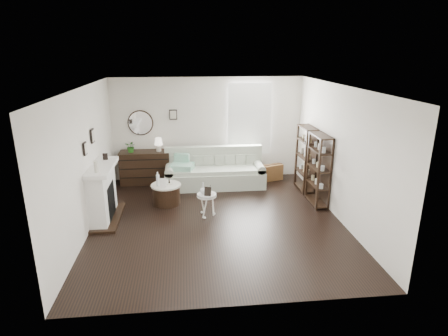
{
  "coord_description": "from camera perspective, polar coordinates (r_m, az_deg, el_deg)",
  "views": [
    {
      "loc": [
        -0.6,
        -7.02,
        3.36
      ],
      "look_at": [
        0.22,
        0.8,
        0.86
      ],
      "focal_mm": 30.0,
      "sensor_mm": 36.0,
      "label": 1
    }
  ],
  "objects": [
    {
      "name": "bottle_drum",
      "position": [
        8.4,
        -10.06,
        -1.65
      ],
      "size": [
        0.08,
        0.08,
        0.33
      ],
      "primitive_type": "cylinder",
      "color": "silver",
      "rests_on": "drum_table"
    },
    {
      "name": "room",
      "position": [
        9.97,
        1.78,
        7.4
      ],
      "size": [
        5.5,
        5.5,
        5.5
      ],
      "color": "black",
      "rests_on": "ground"
    },
    {
      "name": "fireplace",
      "position": [
        8.03,
        -17.98,
        -3.86
      ],
      "size": [
        0.5,
        1.4,
        1.84
      ],
      "color": "white",
      "rests_on": "ground"
    },
    {
      "name": "flask_ped",
      "position": [
        7.76,
        -3.21,
        -3.08
      ],
      "size": [
        0.13,
        0.13,
        0.25
      ],
      "primitive_type": null,
      "color": "silver",
      "rests_on": "pedestal_table"
    },
    {
      "name": "drum_table",
      "position": [
        8.59,
        -8.78,
        -3.94
      ],
      "size": [
        0.67,
        0.67,
        0.47
      ],
      "rotation": [
        0.0,
        0.0,
        -0.19
      ],
      "color": "black",
      "rests_on": "ground"
    },
    {
      "name": "dresser",
      "position": [
        9.99,
        -11.89,
        0.13
      ],
      "size": [
        1.28,
        0.55,
        0.85
      ],
      "color": "black",
      "rests_on": "ground"
    },
    {
      "name": "card_frame_ped",
      "position": [
        7.66,
        -2.49,
        -3.59
      ],
      "size": [
        0.15,
        0.1,
        0.19
      ],
      "primitive_type": "cube",
      "rotation": [
        -0.21,
        0.0,
        -0.33
      ],
      "color": "black",
      "rests_on": "pedestal_table"
    },
    {
      "name": "sofa",
      "position": [
        9.62,
        -1.46,
        -0.81
      ],
      "size": [
        2.51,
        0.87,
        0.98
      ],
      "color": "#B5C0AB",
      "rests_on": "ground"
    },
    {
      "name": "pedestal_table",
      "position": [
        7.81,
        -2.66,
        -4.25
      ],
      "size": [
        0.41,
        0.41,
        0.5
      ],
      "rotation": [
        0.0,
        0.0,
        -0.36
      ],
      "color": "silver",
      "rests_on": "ground"
    },
    {
      "name": "potted_plant",
      "position": [
        9.83,
        -13.98,
        3.2
      ],
      "size": [
        0.34,
        0.32,
        0.31
      ],
      "primitive_type": "imported",
      "rotation": [
        0.0,
        0.0,
        -0.35
      ],
      "color": "#235C1A",
      "rests_on": "dresser"
    },
    {
      "name": "shelf_unit_near",
      "position": [
        8.6,
        14.2,
        -0.25
      ],
      "size": [
        0.3,
        0.8,
        1.6
      ],
      "color": "black",
      "rests_on": "ground"
    },
    {
      "name": "shelf_unit_far",
      "position": [
        9.41,
        12.37,
        1.41
      ],
      "size": [
        0.3,
        0.8,
        1.6
      ],
      "color": "black",
      "rests_on": "ground"
    },
    {
      "name": "suitcase",
      "position": [
        10.09,
        7.18,
        -0.71
      ],
      "size": [
        0.68,
        0.41,
        0.43
      ],
      "primitive_type": "cube",
      "rotation": [
        0.0,
        0.0,
        0.33
      ],
      "color": "brown",
      "rests_on": "ground"
    },
    {
      "name": "eiffel_ped",
      "position": [
        7.8,
        -2.09,
        -3.3
      ],
      "size": [
        0.1,
        0.1,
        0.17
      ],
      "primitive_type": null,
      "rotation": [
        0.0,
        0.0,
        -0.01
      ],
      "color": "black",
      "rests_on": "pedestal_table"
    },
    {
      "name": "quilt",
      "position": [
        9.4,
        -6.41,
        0.23
      ],
      "size": [
        0.65,
        0.58,
        0.14
      ],
      "primitive_type": "cube",
      "rotation": [
        0.0,
        0.0,
        -0.26
      ],
      "color": "#227D53",
      "rests_on": "sofa"
    },
    {
      "name": "eiffel_drum",
      "position": [
        8.52,
        -8.36,
        -1.84
      ],
      "size": [
        0.11,
        0.11,
        0.17
      ],
      "primitive_type": null,
      "rotation": [
        0.0,
        0.0,
        -0.09
      ],
      "color": "black",
      "rests_on": "drum_table"
    },
    {
      "name": "card_frame_drum",
      "position": [
        8.32,
        -9.25,
        -2.24
      ],
      "size": [
        0.16,
        0.08,
        0.2
      ],
      "primitive_type": "cube",
      "rotation": [
        -0.21,
        0.0,
        -0.19
      ],
      "color": "white",
      "rests_on": "drum_table"
    },
    {
      "name": "table_lamp",
      "position": [
        9.8,
        -9.94,
        3.54
      ],
      "size": [
        0.23,
        0.23,
        0.35
      ],
      "primitive_type": null,
      "rotation": [
        0.0,
        0.0,
        -0.06
      ],
      "color": "beige",
      "rests_on": "dresser"
    }
  ]
}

